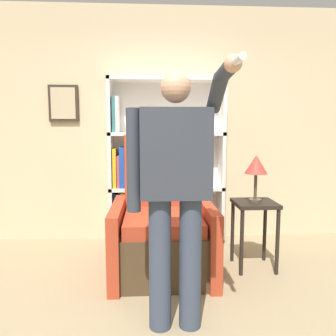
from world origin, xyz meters
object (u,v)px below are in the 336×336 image
object	(u,v)px
side_table	(255,216)
armchair	(162,230)
person_standing	(175,185)
table_lamp	(256,166)
bookcase	(158,164)

from	to	relation	value
side_table	armchair	bearing A→B (deg)	-179.27
person_standing	armchair	bearing A→B (deg)	92.85
armchair	side_table	world-z (taller)	armchair
side_table	table_lamp	xyz separation A→B (m)	(-0.00, 0.00, 0.48)
bookcase	side_table	bearing A→B (deg)	-43.11
side_table	table_lamp	bearing A→B (deg)	116.57
table_lamp	side_table	bearing A→B (deg)	-63.43
bookcase	side_table	world-z (taller)	bookcase
person_standing	table_lamp	size ratio (longest dim) A/B	3.81
person_standing	table_lamp	world-z (taller)	person_standing
bookcase	side_table	xyz separation A→B (m)	(0.91, -0.85, -0.42)
bookcase	person_standing	bearing A→B (deg)	-87.94
bookcase	person_standing	size ratio (longest dim) A/B	1.14
person_standing	side_table	size ratio (longest dim) A/B	2.60
bookcase	armchair	world-z (taller)	bookcase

